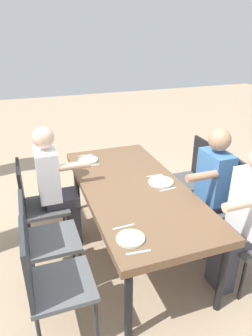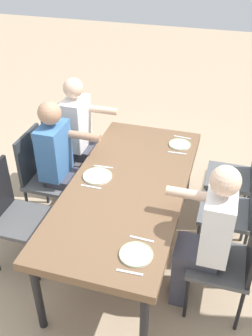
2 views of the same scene
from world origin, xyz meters
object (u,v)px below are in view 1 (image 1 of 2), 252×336
Objects in this scene: plate_0 at (131,238)px; diner_man_white at (243,218)px; chair_mid_south at (223,198)px; chair_mid_north at (42,237)px; chair_west_north at (48,279)px; diner_woman_green at (56,184)px; diner_guest_third at (207,189)px; plate_2 at (88,160)px; chair_east_north at (36,201)px; chair_east_south at (193,175)px; plate_1 at (161,182)px; dining_table at (133,191)px.

diner_man_white is at bearing -89.50° from plate_0.
chair_mid_north is at bearing 90.00° from chair_mid_south.
diner_woman_green is (1.09, -0.21, 0.14)m from chair_west_north.
diner_guest_third is 1.33m from plate_2.
plate_2 is (0.36, -0.62, 0.21)m from chair_east_north.
chair_east_south is at bearing -89.89° from diner_woman_green.
plate_1 is (0.70, 0.41, 0.06)m from diner_man_white.
chair_east_south reaches higher than plate_0.
chair_west_north reaches higher than plate_1.
diner_man_white reaches higher than chair_east_north.
chair_mid_north is 0.58m from chair_east_north.
plate_1 is (0.18, 0.41, 0.06)m from diner_guest_third.
dining_table is 2.16× the size of chair_mid_south.
chair_mid_south is at bearing -66.07° from plate_0.
plate_0 is (-1.10, -0.38, 0.06)m from diner_woman_green.
diner_woman_green is 0.99× the size of diner_man_white.
diner_man_white reaches higher than chair_west_north.
diner_man_white is 1.74m from plate_2.
chair_mid_north is 1.66m from diner_man_white.
plate_2 is at bearing 72.84° from chair_east_south.
chair_west_north is 0.74× the size of diner_guest_third.
chair_mid_south is at bearing -107.98° from chair_east_north.
diner_man_white reaches higher than chair_east_south.
chair_mid_north is 3.60× the size of plate_1.
chair_mid_north reaches higher than plate_2.
chair_east_south is 1.13m from diner_man_white.
chair_east_north is 0.75m from plate_2.
plate_2 is at bearing -1.29° from plate_0.
plate_0 is at bearing -160.93° from diner_woman_green.
dining_table is 0.80m from plate_0.
plate_0 is at bearing 90.50° from diner_man_white.
chair_west_north is 0.74× the size of diner_woman_green.
diner_man_white is 5.26× the size of plate_1.
chair_east_south reaches higher than chair_mid_north.
dining_table is 0.71m from diner_guest_third.
chair_west_north reaches higher than chair_mid_north.
dining_table is 1.59× the size of diner_guest_third.
diner_guest_third is (0.51, -1.57, 0.14)m from chair_west_north.
chair_east_south is at bearing -47.13° from plate_0.
diner_guest_third is at bearing -112.97° from diner_woman_green.
chair_mid_north is 0.82m from plate_0.
chair_mid_north is at bearing 146.67° from plate_2.
chair_east_north is at bearing 89.17° from diner_woman_green.
diner_woman_green is (0.36, 0.68, 0.01)m from dining_table.
diner_man_white is at bearing 169.31° from chair_east_south.
plate_1 is (-0.40, -1.16, 0.21)m from chair_east_north.
chair_east_north reaches higher than plate_1.
diner_guest_third reaches higher than plate_0.
chair_mid_north is at bearing 98.85° from plate_1.
chair_mid_south reaches higher than plate_1.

